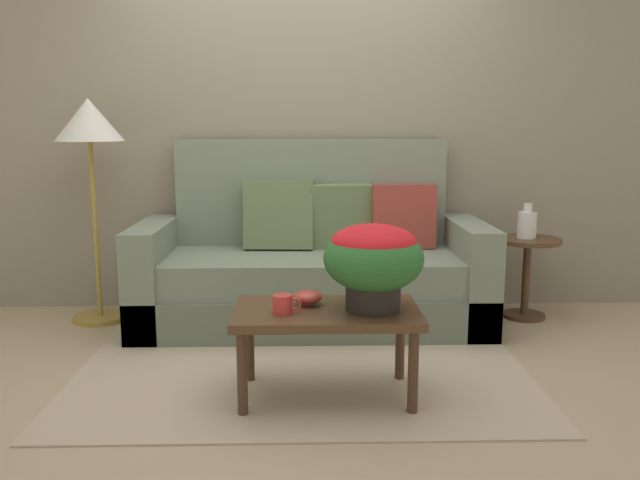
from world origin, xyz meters
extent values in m
plane|color=tan|center=(0.00, 0.00, 0.00)|extent=(14.00, 14.00, 0.00)
cube|color=gray|center=(0.00, 1.27, 1.42)|extent=(6.40, 0.12, 2.84)
cube|color=tan|center=(0.00, -0.03, 0.01)|extent=(2.35, 1.68, 0.01)
cube|color=#626B59|center=(0.06, 0.74, 0.13)|extent=(2.22, 0.88, 0.26)
cube|color=slate|center=(0.06, 0.71, 0.37)|extent=(1.81, 0.79, 0.21)
cube|color=slate|center=(0.06, 1.10, 0.71)|extent=(1.81, 0.16, 0.95)
cube|color=slate|center=(-0.94, 0.74, 0.34)|extent=(0.20, 0.88, 0.67)
cube|color=slate|center=(1.07, 0.74, 0.34)|extent=(0.20, 0.88, 0.67)
cube|color=#607047|center=(0.25, 0.94, 0.68)|extent=(0.43, 0.19, 0.42)
cube|color=#93382D|center=(0.67, 0.93, 0.68)|extent=(0.43, 0.23, 0.43)
cube|color=#607047|center=(-0.15, 0.93, 0.70)|extent=(0.46, 0.25, 0.47)
cylinder|color=#442D1B|center=(-0.26, -0.60, 0.20)|extent=(0.05, 0.05, 0.40)
cylinder|color=#442D1B|center=(0.50, -0.60, 0.20)|extent=(0.05, 0.05, 0.40)
cylinder|color=#442D1B|center=(-0.26, -0.20, 0.20)|extent=(0.05, 0.05, 0.40)
cylinder|color=#442D1B|center=(0.50, -0.20, 0.20)|extent=(0.05, 0.05, 0.40)
cube|color=#4C331E|center=(0.12, -0.40, 0.42)|extent=(0.87, 0.50, 0.04)
cylinder|color=#4C331E|center=(1.50, 0.87, 0.01)|extent=(0.28, 0.28, 0.03)
cylinder|color=#4C331E|center=(1.50, 0.87, 0.27)|extent=(0.05, 0.05, 0.49)
cylinder|color=#4C331E|center=(1.50, 0.87, 0.53)|extent=(0.43, 0.43, 0.03)
cylinder|color=olive|center=(-1.35, 0.89, 0.01)|extent=(0.36, 0.36, 0.03)
cylinder|color=olive|center=(-1.35, 0.89, 0.61)|extent=(0.03, 0.03, 1.15)
cone|color=beige|center=(-1.35, 0.89, 1.32)|extent=(0.43, 0.43, 0.27)
cylinder|color=black|center=(0.33, -0.42, 0.51)|extent=(0.26, 0.26, 0.14)
ellipsoid|color=#286028|center=(0.33, -0.42, 0.68)|extent=(0.46, 0.46, 0.30)
ellipsoid|color=red|center=(0.33, -0.42, 0.76)|extent=(0.39, 0.39, 0.17)
cylinder|color=red|center=(-0.09, -0.47, 0.48)|extent=(0.09, 0.09, 0.09)
torus|color=red|center=(-0.03, -0.47, 0.48)|extent=(0.06, 0.01, 0.06)
cylinder|color=#B2382D|center=(0.03, -0.33, 0.45)|extent=(0.05, 0.05, 0.02)
ellipsoid|color=#B2382D|center=(0.03, -0.33, 0.48)|extent=(0.14, 0.14, 0.06)
cylinder|color=silver|center=(1.49, 0.87, 0.63)|extent=(0.12, 0.12, 0.17)
cylinder|color=silver|center=(1.49, 0.87, 0.75)|extent=(0.06, 0.06, 0.06)
camera|label=1|loc=(0.01, -3.34, 1.29)|focal=36.58mm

